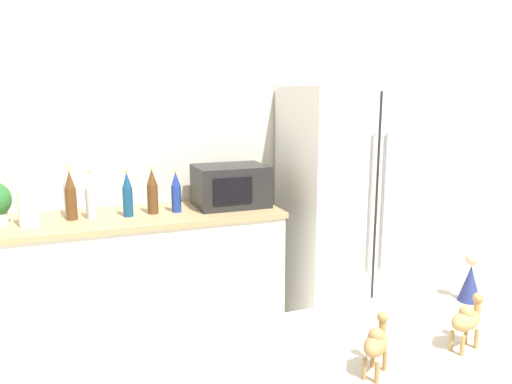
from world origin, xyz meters
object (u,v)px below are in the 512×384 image
object	(u,v)px
microwave	(231,186)
wise_man_figurine_crimson	(470,280)
back_bottle_5	(128,195)
refrigerator	(348,204)
paper_towel_roll	(28,203)
back_bottle_0	(152,192)
back_bottle_3	(91,196)
back_bottle_2	(176,192)
camel_figurine_second	(376,342)
back_bottle_4	(69,192)
back_bottle_1	(71,196)
camel_figurine	(467,319)

from	to	relation	value
microwave	wise_man_figurine_crimson	distance (m)	1.97
back_bottle_5	refrigerator	bearing A→B (deg)	-1.20
refrigerator	paper_towel_roll	xyz separation A→B (m)	(-2.14, -0.01, 0.18)
back_bottle_0	back_bottle_3	world-z (taller)	back_bottle_0
back_bottle_2	back_bottle_3	size ratio (longest dim) A/B	0.92
back_bottle_0	camel_figurine_second	size ratio (longest dim) A/B	2.01
camel_figurine_second	back_bottle_4	bearing A→B (deg)	106.93
microwave	back_bottle_1	world-z (taller)	back_bottle_1
back_bottle_2	microwave	bearing A→B (deg)	6.29
microwave	wise_man_figurine_crimson	size ratio (longest dim) A/B	2.76
refrigerator	camel_figurine	world-z (taller)	refrigerator
back_bottle_0	wise_man_figurine_crimson	size ratio (longest dim) A/B	1.72
back_bottle_4	camel_figurine	bearing A→B (deg)	-66.24
paper_towel_roll	back_bottle_1	world-z (taller)	back_bottle_1
back_bottle_4	wise_man_figurine_crimson	size ratio (longest dim) A/B	1.88
camel_figurine_second	camel_figurine	bearing A→B (deg)	3.52
paper_towel_roll	camel_figurine	size ratio (longest dim) A/B	1.83
back_bottle_2	wise_man_figurine_crimson	world-z (taller)	back_bottle_2
microwave	wise_man_figurine_crimson	bearing A→B (deg)	-83.61
back_bottle_2	back_bottle_3	world-z (taller)	back_bottle_3
refrigerator	back_bottle_2	xyz separation A→B (m)	(-1.26, 0.05, 0.17)
paper_towel_roll	camel_figurine_second	distance (m)	2.32
refrigerator	paper_towel_roll	world-z (taller)	refrigerator
back_bottle_3	camel_figurine_second	world-z (taller)	back_bottle_3
back_bottle_4	refrigerator	bearing A→B (deg)	-4.76
back_bottle_4	wise_man_figurine_crimson	world-z (taller)	back_bottle_4
paper_towel_roll	back_bottle_2	bearing A→B (deg)	3.67
microwave	back_bottle_2	size ratio (longest dim) A/B	1.75
refrigerator	back_bottle_4	distance (m)	1.93
refrigerator	camel_figurine	size ratio (longest dim) A/B	11.17
paper_towel_roll	back_bottle_0	xyz separation A→B (m)	(0.72, 0.07, 0.00)
back_bottle_2	camel_figurine	bearing A→B (deg)	-80.75
back_bottle_3	back_bottle_5	xyz separation A→B (m)	(0.22, -0.03, -0.00)
camel_figurine	wise_man_figurine_crimson	bearing A→B (deg)	44.81
microwave	back_bottle_4	size ratio (longest dim) A/B	1.47
back_bottle_1	paper_towel_roll	bearing A→B (deg)	-160.95
refrigerator	back_bottle_5	size ratio (longest dim) A/B	5.85
back_bottle_4	camel_figurine_second	size ratio (longest dim) A/B	2.20
back_bottle_0	back_bottle_3	xyz separation A→B (m)	(-0.38, 0.01, -0.00)
back_bottle_0	camel_figurine_second	bearing A→B (deg)	-84.80
paper_towel_roll	back_bottle_3	world-z (taller)	back_bottle_3
microwave	camel_figurine	size ratio (longest dim) A/B	3.15
microwave	wise_man_figurine_crimson	world-z (taller)	microwave
paper_towel_roll	back_bottle_5	bearing A→B (deg)	4.40
paper_towel_roll	back_bottle_4	size ratio (longest dim) A/B	0.86
refrigerator	back_bottle_4	bearing A→B (deg)	175.24
refrigerator	back_bottle_0	bearing A→B (deg)	177.79
microwave	back_bottle_0	world-z (taller)	back_bottle_0
refrigerator	back_bottle_2	bearing A→B (deg)	177.94
back_bottle_2	back_bottle_5	distance (m)	0.31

